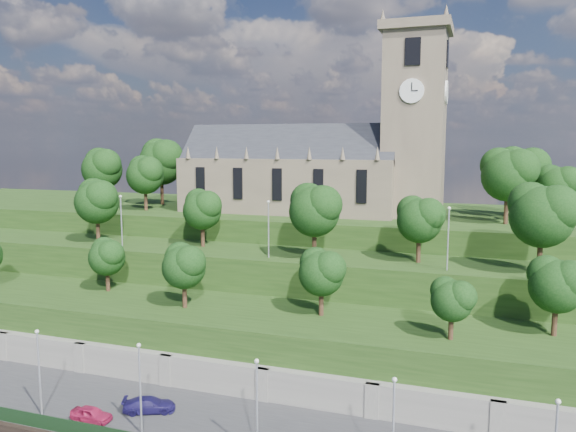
% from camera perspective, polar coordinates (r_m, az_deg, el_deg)
% --- Properties ---
extents(promenade, '(160.00, 12.00, 2.00)m').
position_cam_1_polar(promenade, '(51.91, -10.34, -20.51)').
color(promenade, '#2D2D30').
rests_on(promenade, ground).
extents(retaining_wall, '(160.00, 2.10, 5.00)m').
position_cam_1_polar(retaining_wall, '(56.00, -7.27, -16.57)').
color(retaining_wall, slate).
rests_on(retaining_wall, ground).
extents(embankment_lower, '(160.00, 12.00, 8.00)m').
position_cam_1_polar(embankment_lower, '(60.49, -4.72, -13.14)').
color(embankment_lower, '#1D3712').
rests_on(embankment_lower, ground).
extents(embankment_upper, '(160.00, 10.00, 12.00)m').
position_cam_1_polar(embankment_upper, '(69.57, -1.07, -8.63)').
color(embankment_upper, '#1D3712').
rests_on(embankment_upper, ground).
extents(hilltop, '(160.00, 32.00, 15.00)m').
position_cam_1_polar(hilltop, '(88.68, 3.58, -4.14)').
color(hilltop, '#1D3712').
rests_on(hilltop, ground).
extents(church, '(38.60, 12.35, 27.60)m').
position_cam_1_polar(church, '(82.87, 3.45, 5.52)').
color(church, brown).
rests_on(church, hilltop).
extents(trees_lower, '(67.07, 8.57, 7.19)m').
position_cam_1_polar(trees_lower, '(57.74, -3.49, -5.30)').
color(trees_lower, '#331F14').
rests_on(trees_lower, embankment_lower).
extents(trees_upper, '(60.72, 8.62, 9.34)m').
position_cam_1_polar(trees_upper, '(64.81, 2.47, 0.82)').
color(trees_upper, '#331F14').
rests_on(trees_upper, embankment_upper).
extents(trees_hilltop, '(73.24, 16.11, 11.06)m').
position_cam_1_polar(trees_hilltop, '(83.20, 0.47, 4.92)').
color(trees_hilltop, '#331F14').
rests_on(trees_hilltop, hilltop).
extents(lamp_posts_promenade, '(60.36, 0.36, 7.59)m').
position_cam_1_polar(lamp_posts_promenade, '(47.87, -14.80, -15.97)').
color(lamp_posts_promenade, '#B2B2B7').
rests_on(lamp_posts_promenade, promenade).
extents(lamp_posts_upper, '(40.36, 0.36, 6.72)m').
position_cam_1_polar(lamp_posts_upper, '(64.72, -1.99, -0.83)').
color(lamp_posts_upper, '#B2B2B7').
rests_on(lamp_posts_upper, embankment_upper).
extents(car_left, '(3.61, 1.49, 1.22)m').
position_cam_1_polar(car_left, '(52.63, -19.35, -18.45)').
color(car_left, '#A91C45').
rests_on(car_left, promenade).
extents(car_right, '(4.83, 3.46, 1.30)m').
position_cam_1_polar(car_right, '(52.79, -13.91, -18.11)').
color(car_right, '#1C154C').
rests_on(car_right, promenade).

